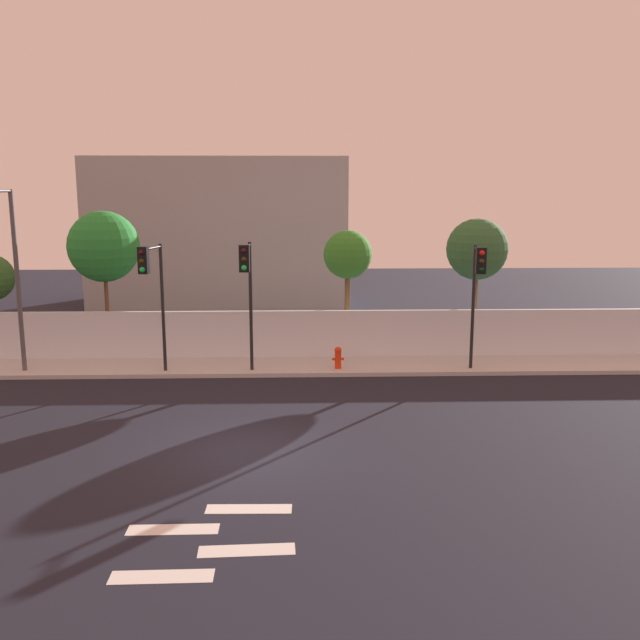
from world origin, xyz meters
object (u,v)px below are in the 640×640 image
traffic_light_center (247,280)px  roadside_tree_midright (348,256)px  street_lamp_curbside (13,266)px  roadside_tree_rightmost (477,250)px  fire_hydrant (338,357)px  roadside_tree_midleft (104,247)px  traffic_light_left (152,281)px  traffic_light_right (477,281)px

traffic_light_center → roadside_tree_midright: 5.51m
street_lamp_curbside → roadside_tree_rightmost: (17.01, 3.35, 0.22)m
traffic_light_center → street_lamp_curbside: size_ratio=0.72×
street_lamp_curbside → fire_hydrant: 11.76m
street_lamp_curbside → roadside_tree_midleft: size_ratio=1.12×
traffic_light_left → roadside_tree_midleft: (-2.68, 4.03, 0.83)m
traffic_light_right → roadside_tree_midleft: size_ratio=0.78×
traffic_light_left → roadside_tree_midleft: 4.91m
street_lamp_curbside → fire_hydrant: (11.27, 0.11, -3.34)m
traffic_light_left → traffic_light_right: 11.16m
traffic_light_left → roadside_tree_midright: 8.03m
roadside_tree_midleft → roadside_tree_rightmost: roadside_tree_midleft is taller
fire_hydrant → roadside_tree_midleft: size_ratio=0.14×
street_lamp_curbside → fire_hydrant: street_lamp_curbside is taller
roadside_tree_midright → roadside_tree_rightmost: (5.18, 0.00, 0.23)m
traffic_light_left → traffic_light_right: traffic_light_left is taller
street_lamp_curbside → roadside_tree_midright: street_lamp_curbside is taller
traffic_light_center → roadside_tree_midright: roadside_tree_midright is taller
traffic_light_left → traffic_light_right: bearing=0.5°
roadside_tree_midright → roadside_tree_rightmost: size_ratio=0.92×
fire_hydrant → roadside_tree_midleft: 10.31m
traffic_light_center → traffic_light_right: bearing=0.9°
traffic_light_center → roadside_tree_midright: bearing=47.6°
traffic_light_left → fire_hydrant: bearing=7.1°
street_lamp_curbside → roadside_tree_midright: size_ratio=1.29×
fire_hydrant → traffic_light_right: bearing=-8.2°
traffic_light_left → traffic_light_center: (3.22, -0.02, 0.04)m
fire_hydrant → roadside_tree_midright: 4.68m
traffic_light_center → roadside_tree_midleft: size_ratio=0.80×
traffic_light_right → fire_hydrant: 5.60m
traffic_light_right → street_lamp_curbside: bearing=177.9°
traffic_light_right → street_lamp_curbside: street_lamp_curbside is taller
traffic_light_center → fire_hydrant: bearing=14.5°
traffic_light_center → traffic_light_right: traffic_light_center is taller
traffic_light_right → roadside_tree_midleft: bearing=164.2°
traffic_light_center → roadside_tree_rightmost: (8.89, 4.06, 0.63)m
roadside_tree_midleft → traffic_light_center: bearing=-34.5°
roadside_tree_midleft → roadside_tree_rightmost: (14.79, 0.00, -0.16)m
traffic_light_left → roadside_tree_midright: size_ratio=0.92×
traffic_light_center → roadside_tree_midleft: (-5.90, 4.06, 0.79)m
street_lamp_curbside → roadside_tree_midleft: 4.04m
street_lamp_curbside → roadside_tree_rightmost: street_lamp_curbside is taller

